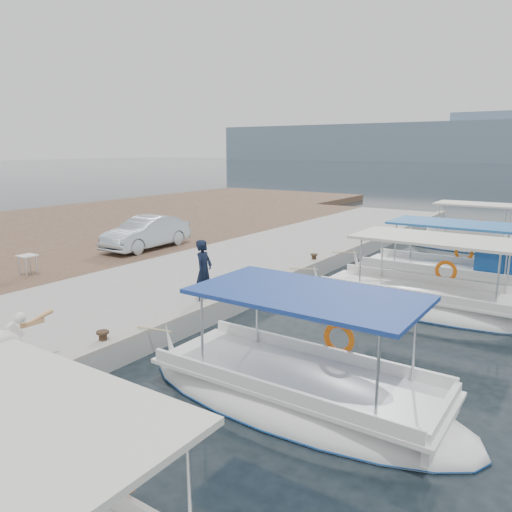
% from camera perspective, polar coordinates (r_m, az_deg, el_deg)
% --- Properties ---
extents(ground, '(400.00, 400.00, 0.00)m').
position_cam_1_polar(ground, '(13.98, -4.69, -7.81)').
color(ground, black).
rests_on(ground, ground).
extents(concrete_quay, '(6.00, 40.00, 0.50)m').
position_cam_1_polar(concrete_quay, '(19.46, -2.38, -1.27)').
color(concrete_quay, gray).
rests_on(concrete_quay, ground).
extents(quay_curb, '(0.44, 40.00, 0.12)m').
position_cam_1_polar(quay_curb, '(17.92, 4.78, -1.46)').
color(quay_curb, '#9C978A').
rests_on(quay_curb, concrete_quay).
extents(cobblestone_strip, '(4.00, 40.00, 0.50)m').
position_cam_1_polar(cobblestone_strip, '(22.73, -12.57, 0.41)').
color(cobblestone_strip, '#4D3529').
rests_on(cobblestone_strip, ground).
extents(land_backing, '(16.00, 60.00, 0.48)m').
position_cam_1_polar(land_backing, '(30.70, -25.54, 2.49)').
color(land_backing, '#4D3529').
rests_on(land_backing, ground).
extents(fishing_caique_b, '(6.89, 2.50, 2.83)m').
position_cam_1_polar(fishing_caique_b, '(9.92, 4.73, -15.76)').
color(fishing_caique_b, silver).
rests_on(fishing_caique_b, ground).
extents(fishing_caique_c, '(7.61, 2.52, 2.83)m').
position_cam_1_polar(fishing_caique_c, '(15.98, 18.62, -5.37)').
color(fishing_caique_c, silver).
rests_on(fishing_caique_c, ground).
extents(fishing_caique_d, '(7.26, 2.44, 2.83)m').
position_cam_1_polar(fishing_caique_d, '(19.18, 21.23, -2.49)').
color(fishing_caique_d, silver).
rests_on(fishing_caique_d, ground).
extents(fishing_caique_e, '(5.82, 2.11, 2.83)m').
position_cam_1_polar(fishing_caique_e, '(26.28, 23.11, 1.01)').
color(fishing_caique_e, silver).
rests_on(fishing_caique_e, ground).
extents(mooring_bollards, '(0.28, 20.28, 0.33)m').
position_cam_1_polar(mooring_bollards, '(15.10, -2.21, -3.49)').
color(mooring_bollards, black).
rests_on(mooring_bollards, concrete_quay).
extents(pelican, '(0.58, 1.54, 1.20)m').
position_cam_1_polar(pelican, '(10.65, -27.00, -9.25)').
color(pelican, tan).
rests_on(pelican, concrete_quay).
extents(fisherman, '(0.55, 0.72, 1.78)m').
position_cam_1_polar(fisherman, '(14.15, -5.98, -1.71)').
color(fisherman, black).
rests_on(fisherman, concrete_quay).
extents(parked_car, '(1.64, 4.29, 1.40)m').
position_cam_1_polar(parked_car, '(22.18, -12.42, 2.62)').
color(parked_car, '#A7B4BF').
rests_on(parked_car, cobblestone_strip).
extents(folding_table, '(0.55, 0.55, 0.73)m').
position_cam_1_polar(folding_table, '(18.67, -24.65, -0.53)').
color(folding_table, silver).
rests_on(folding_table, cobblestone_strip).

